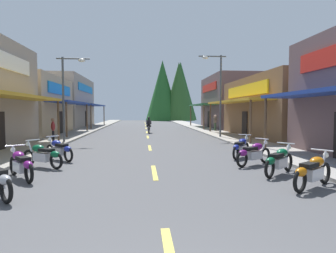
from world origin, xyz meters
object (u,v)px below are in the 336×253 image
(motorcycle_parked_right_0, at_px, (313,171))
(streetlamp_right, at_px, (217,85))
(rider_cruising_lead, at_px, (149,126))
(pedestrian_browsing, at_px, (215,122))
(motorcycle_parked_right_1, at_px, (279,160))
(motorcycle_parked_left_2, at_px, (43,155))
(motorcycle_parked_right_2, at_px, (254,153))
(motorcycle_parked_left_1, at_px, (21,164))
(motorcycle_parked_left_3, at_px, (59,149))
(pedestrian_strolling, at_px, (53,129))
(motorcycle_parked_right_3, at_px, (241,147))
(streetlamp_left, at_px, (68,86))

(motorcycle_parked_right_0, bearing_deg, streetlamp_right, 51.77)
(rider_cruising_lead, height_order, pedestrian_browsing, pedestrian_browsing)
(motorcycle_parked_right_0, distance_m, motorcycle_parked_right_1, 1.70)
(motorcycle_parked_right_0, height_order, motorcycle_parked_left_2, same)
(motorcycle_parked_right_0, height_order, motorcycle_parked_right_2, same)
(motorcycle_parked_left_1, relative_size, motorcycle_parked_left_3, 1.09)
(pedestrian_strolling, bearing_deg, rider_cruising_lead, -140.91)
(motorcycle_parked_right_3, bearing_deg, motorcycle_parked_right_2, -146.72)
(rider_cruising_lead, relative_size, pedestrian_strolling, 1.27)
(motorcycle_parked_right_3, relative_size, pedestrian_browsing, 1.01)
(motorcycle_parked_left_3, bearing_deg, streetlamp_left, -34.74)
(motorcycle_parked_right_1, relative_size, rider_cruising_lead, 0.79)
(streetlamp_left, relative_size, pedestrian_strolling, 3.40)
(streetlamp_left, bearing_deg, motorcycle_parked_left_2, -82.32)
(streetlamp_right, xyz_separation_m, motorcycle_parked_right_1, (-1.20, -12.76, -3.69))
(motorcycle_parked_right_2, distance_m, pedestrian_browsing, 18.25)
(motorcycle_parked_right_1, distance_m, motorcycle_parked_left_2, 8.53)
(motorcycle_parked_left_3, bearing_deg, motorcycle_parked_right_3, -135.39)
(streetlamp_left, distance_m, streetlamp_right, 10.90)
(motorcycle_parked_right_0, height_order, motorcycle_parked_right_3, same)
(motorcycle_parked_left_1, height_order, pedestrian_browsing, pedestrian_browsing)
(streetlamp_left, relative_size, motorcycle_parked_right_3, 3.24)
(streetlamp_left, relative_size, motorcycle_parked_left_1, 3.29)
(motorcycle_parked_left_2, bearing_deg, motorcycle_parked_right_0, -171.14)
(motorcycle_parked_left_2, bearing_deg, motorcycle_parked_right_1, -160.92)
(streetlamp_right, xyz_separation_m, motorcycle_parked_right_2, (-1.41, -11.08, -3.69))
(motorcycle_parked_right_3, bearing_deg, motorcycle_parked_right_0, -140.36)
(motorcycle_parked_left_2, distance_m, pedestrian_browsing, 20.97)
(motorcycle_parked_right_2, relative_size, motorcycle_parked_right_3, 1.05)
(motorcycle_parked_right_2, distance_m, motorcycle_parked_left_3, 8.14)
(motorcycle_parked_right_1, distance_m, pedestrian_strolling, 14.34)
(streetlamp_right, distance_m, pedestrian_strolling, 12.30)
(motorcycle_parked_right_0, bearing_deg, motorcycle_parked_right_3, 58.16)
(motorcycle_parked_right_0, bearing_deg, motorcycle_parked_right_1, 60.11)
(motorcycle_parked_right_2, xyz_separation_m, motorcycle_parked_right_3, (0.13, 1.82, 0.00))
(motorcycle_parked_right_1, height_order, motorcycle_parked_left_3, same)
(motorcycle_parked_left_3, height_order, pedestrian_strolling, pedestrian_strolling)
(motorcycle_parked_right_3, bearing_deg, rider_cruising_lead, 52.08)
(motorcycle_parked_right_1, relative_size, motorcycle_parked_left_2, 0.90)
(pedestrian_strolling, bearing_deg, motorcycle_parked_right_1, 121.89)
(streetlamp_right, distance_m, rider_cruising_lead, 8.48)
(motorcycle_parked_right_0, relative_size, pedestrian_strolling, 1.09)
(motorcycle_parked_right_3, height_order, motorcycle_parked_left_2, same)
(rider_cruising_lead, bearing_deg, motorcycle_parked_left_1, 166.93)
(motorcycle_parked_right_1, bearing_deg, streetlamp_right, 43.64)
(pedestrian_browsing, bearing_deg, pedestrian_strolling, 82.28)
(streetlamp_right, bearing_deg, rider_cruising_lead, 132.07)
(motorcycle_parked_right_1, relative_size, pedestrian_browsing, 0.97)
(motorcycle_parked_right_1, xyz_separation_m, motorcycle_parked_right_2, (-0.21, 1.68, 0.00))
(motorcycle_parked_right_1, bearing_deg, motorcycle_parked_right_0, -126.91)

